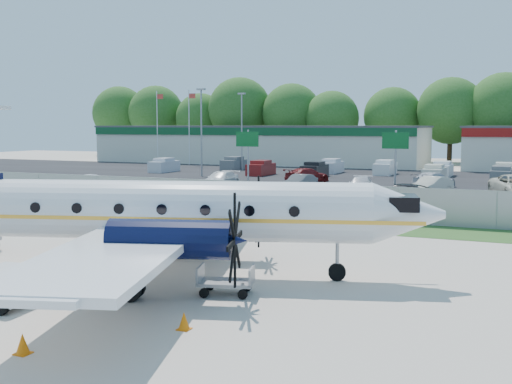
% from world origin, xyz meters
% --- Properties ---
extents(ground, '(170.00, 170.00, 0.00)m').
position_xyz_m(ground, '(0.00, 0.00, 0.00)').
color(ground, beige).
rests_on(ground, ground).
extents(grass_verge, '(170.00, 4.00, 0.02)m').
position_xyz_m(grass_verge, '(0.00, 12.00, 0.01)').
color(grass_verge, '#2D561E').
rests_on(grass_verge, ground).
extents(access_road, '(170.00, 8.00, 0.02)m').
position_xyz_m(access_road, '(0.00, 19.00, 0.01)').
color(access_road, black).
rests_on(access_road, ground).
extents(parking_lot, '(170.00, 32.00, 0.02)m').
position_xyz_m(parking_lot, '(0.00, 40.00, 0.01)').
color(parking_lot, black).
rests_on(parking_lot, ground).
extents(perimeter_fence, '(120.00, 0.06, 1.99)m').
position_xyz_m(perimeter_fence, '(0.00, 14.00, 1.00)').
color(perimeter_fence, gray).
rests_on(perimeter_fence, ground).
extents(building_west, '(46.40, 12.40, 5.24)m').
position_xyz_m(building_west, '(-24.00, 61.98, 2.63)').
color(building_west, silver).
rests_on(building_west, ground).
extents(sign_left, '(1.80, 0.26, 5.00)m').
position_xyz_m(sign_left, '(-8.00, 22.91, 3.61)').
color(sign_left, gray).
rests_on(sign_left, ground).
extents(sign_mid, '(1.80, 0.26, 5.00)m').
position_xyz_m(sign_mid, '(3.00, 22.91, 3.61)').
color(sign_mid, gray).
rests_on(sign_mid, ground).
extents(flagpole_west, '(1.06, 0.12, 10.00)m').
position_xyz_m(flagpole_west, '(-35.92, 55.00, 5.64)').
color(flagpole_west, white).
rests_on(flagpole_west, ground).
extents(flagpole_east, '(1.06, 0.12, 10.00)m').
position_xyz_m(flagpole_east, '(-30.92, 55.00, 5.64)').
color(flagpole_east, white).
rests_on(flagpole_east, ground).
extents(light_pole_nw, '(0.90, 0.35, 9.09)m').
position_xyz_m(light_pole_nw, '(-20.00, 38.00, 5.23)').
color(light_pole_nw, gray).
rests_on(light_pole_nw, ground).
extents(light_pole_sw, '(0.90, 0.35, 9.09)m').
position_xyz_m(light_pole_sw, '(-20.00, 48.00, 5.23)').
color(light_pole_sw, gray).
rests_on(light_pole_sw, ground).
extents(tree_line, '(112.00, 6.00, 14.00)m').
position_xyz_m(tree_line, '(0.00, 74.00, 0.00)').
color(tree_line, '#255519').
rests_on(tree_line, ground).
extents(aircraft, '(20.07, 19.59, 6.14)m').
position_xyz_m(aircraft, '(-0.36, -1.56, 2.37)').
color(aircraft, white).
rests_on(aircraft, ground).
extents(baggage_cart_far, '(1.96, 1.48, 0.91)m').
position_xyz_m(baggage_cart_far, '(2.83, -2.93, 0.43)').
color(baggage_cart_far, gray).
rests_on(baggage_cart_far, ground).
extents(cone_nose, '(0.33, 0.33, 0.48)m').
position_xyz_m(cone_nose, '(3.35, -6.51, 0.22)').
color(cone_nose, orange).
rests_on(cone_nose, ground).
extents(cone_port_wing, '(0.35, 0.35, 0.50)m').
position_xyz_m(cone_port_wing, '(0.77, -9.60, 0.24)').
color(cone_port_wing, orange).
rests_on(cone_port_wing, ground).
extents(cone_starboard_wing, '(0.39, 0.39, 0.56)m').
position_xyz_m(cone_starboard_wing, '(-5.15, 10.50, 0.27)').
color(cone_starboard_wing, orange).
rests_on(cone_starboard_wing, ground).
extents(road_car_west, '(5.34, 2.41, 1.70)m').
position_xyz_m(road_car_west, '(-18.02, 17.06, 0.00)').
color(road_car_west, silver).
rests_on(road_car_west, ground).
extents(road_car_mid, '(5.74, 2.77, 1.58)m').
position_xyz_m(road_car_mid, '(3.70, 20.80, 0.00)').
color(road_car_mid, black).
rests_on(road_car_mid, ground).
extents(parked_car_a, '(2.06, 4.81, 1.38)m').
position_xyz_m(parked_car_a, '(-12.91, 28.16, 0.00)').
color(parked_car_a, silver).
rests_on(parked_car_a, ground).
extents(parked_car_b, '(1.94, 4.19, 1.33)m').
position_xyz_m(parked_car_b, '(-5.81, 28.46, 0.00)').
color(parked_car_b, '#595B5E').
rests_on(parked_car_b, ground).
extents(parked_car_c, '(2.56, 4.78, 1.32)m').
position_xyz_m(parked_car_c, '(-0.68, 28.25, 0.00)').
color(parked_car_c, silver).
rests_on(parked_car_c, ground).
extents(parked_car_d, '(2.99, 4.68, 1.46)m').
position_xyz_m(parked_car_d, '(4.60, 28.87, 0.00)').
color(parked_car_d, beige).
rests_on(parked_car_d, ground).
extents(parked_car_f, '(3.73, 5.11, 1.37)m').
position_xyz_m(parked_car_f, '(-7.60, 35.54, 0.00)').
color(parked_car_f, maroon).
rests_on(parked_car_f, ground).
extents(parked_car_g, '(3.63, 5.04, 1.36)m').
position_xyz_m(parked_car_g, '(3.93, 35.12, 0.00)').
color(parked_car_g, silver).
rests_on(parked_car_g, ground).
extents(far_parking_rows, '(56.00, 10.00, 1.60)m').
position_xyz_m(far_parking_rows, '(0.00, 45.00, 0.00)').
color(far_parking_rows, gray).
rests_on(far_parking_rows, ground).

